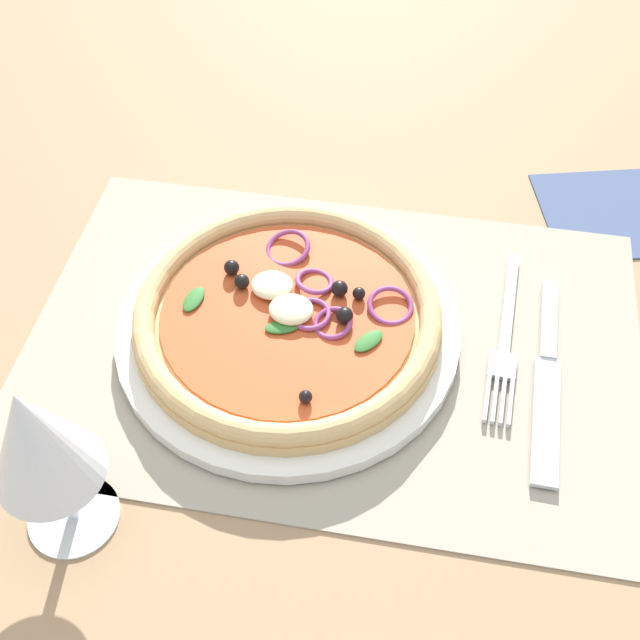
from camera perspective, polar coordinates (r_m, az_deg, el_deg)
The scene contains 8 objects.
ground_plane at distance 68.10cm, azimuth 0.94°, elevation -2.19°, with size 190.00×140.00×2.40cm, color #9E7A56.
placemat at distance 67.00cm, azimuth 0.95°, elevation -1.46°, with size 49.83×33.33×0.40cm, color #A39984.
plate at distance 66.59cm, azimuth -2.30°, elevation -0.84°, with size 28.08×28.08×1.22cm, color silver.
pizza at distance 65.32cm, azimuth -2.30°, elevation 0.14°, with size 25.01×25.01×2.66cm.
fork at distance 67.99cm, azimuth 12.79°, elevation -1.58°, with size 2.52×18.06×0.44cm.
knife at distance 66.62cm, azimuth 15.61°, elevation -3.90°, with size 2.32×20.04×0.62cm.
wine_glass at distance 52.73cm, azimuth -19.26°, elevation -7.94°, with size 7.20×7.20×14.90cm.
napkin at distance 82.45cm, azimuth 19.89°, elevation 7.09°, with size 13.45×12.10×0.36cm, color #425175.
Camera 1 is at (-6.06, 41.26, 52.64)cm, focal length 45.74 mm.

